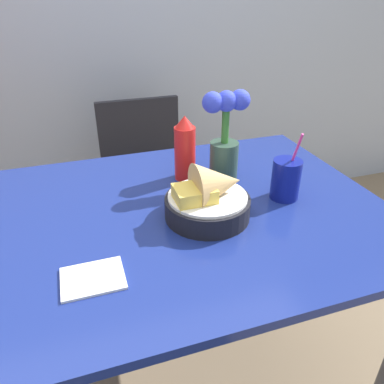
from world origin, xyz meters
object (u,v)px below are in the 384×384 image
chair_far_window (145,170)px  food_basket (210,198)px  flower_vase (225,138)px  drink_cup (286,180)px  ketchup_bottle (185,149)px

chair_far_window → food_basket: size_ratio=3.63×
chair_far_window → flower_vase: size_ratio=2.90×
drink_cup → flower_vase: bearing=128.4°
drink_cup → flower_vase: size_ratio=0.72×
drink_cup → ketchup_bottle: bearing=138.1°
chair_far_window → drink_cup: 0.94m
ketchup_bottle → chair_far_window: bearing=90.8°
chair_far_window → flower_vase: (0.12, -0.69, 0.41)m
chair_far_window → ketchup_bottle: ketchup_bottle is taller
drink_cup → flower_vase: 0.22m
food_basket → flower_vase: 0.23m
food_basket → drink_cup: size_ratio=1.10×
ketchup_bottle → flower_vase: 0.13m
ketchup_bottle → flower_vase: (0.11, -0.05, 0.04)m
food_basket → ketchup_bottle: (0.01, 0.24, 0.04)m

